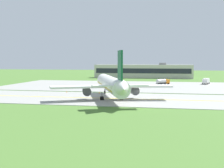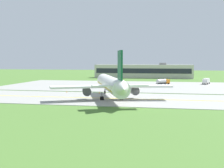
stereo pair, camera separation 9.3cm
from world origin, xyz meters
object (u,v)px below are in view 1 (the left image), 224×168
object	(u,v)px
airplane_lead	(111,84)
service_truck_catering	(163,82)
service_truck_baggage	(206,81)
service_truck_fuel	(116,85)
service_truck_pushback	(114,83)

from	to	relation	value
airplane_lead	service_truck_catering	distance (m)	51.52
service_truck_baggage	airplane_lead	bearing A→B (deg)	-118.48
airplane_lead	service_truck_fuel	size ratio (longest dim) A/B	6.37
service_truck_fuel	service_truck_pushback	size ratio (longest dim) A/B	0.96
airplane_lead	service_truck_pushback	bearing A→B (deg)	99.57
service_truck_baggage	service_truck_fuel	bearing A→B (deg)	-138.35
service_truck_catering	service_truck_pushback	distance (m)	21.87
service_truck_catering	service_truck_baggage	bearing A→B (deg)	24.11
service_truck_fuel	airplane_lead	bearing A→B (deg)	-82.60
service_truck_fuel	service_truck_catering	distance (m)	28.07
service_truck_catering	service_truck_pushback	world-z (taller)	same
service_truck_fuel	service_truck_pushback	xyz separation A→B (m)	(-3.26, 13.13, 0.00)
airplane_lead	service_truck_baggage	distance (m)	66.26
service_truck_fuel	service_truck_catering	bearing A→B (deg)	54.36
service_truck_baggage	service_truck_pushback	size ratio (longest dim) A/B	1.01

